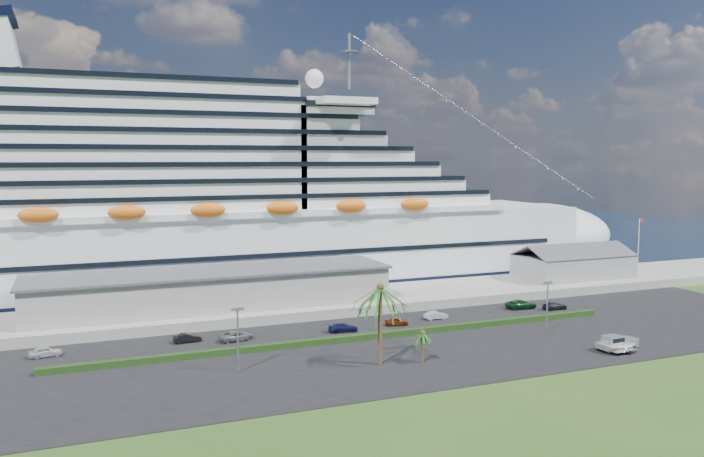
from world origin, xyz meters
name	(u,v)px	position (x,y,z in m)	size (l,w,h in m)	color
ground	(461,365)	(0.00, 0.00, 0.00)	(420.00, 420.00, 0.00)	#294E1A
asphalt_lot	(422,344)	(0.00, 11.00, 0.06)	(140.00, 38.00, 0.12)	black
wharf	(348,300)	(0.00, 40.00, 0.90)	(240.00, 20.00, 1.80)	gray
water	(238,247)	(0.00, 130.00, 0.01)	(420.00, 160.00, 0.02)	black
cruise_ship	(206,210)	(-21.53, 64.00, 16.69)	(191.00, 38.00, 54.00)	silver
terminal_building	(213,288)	(-25.00, 40.00, 5.01)	(61.00, 15.00, 6.30)	gray
port_shed	(573,265)	(52.00, 40.00, 4.40)	(24.00, 12.31, 7.37)	gray
flagpole	(639,243)	(70.04, 40.00, 8.27)	(1.08, 0.16, 12.00)	silver
hedge	(359,337)	(-8.00, 16.00, 0.57)	(88.00, 1.10, 0.90)	black
lamp_post_left	(238,331)	(-28.00, 8.00, 5.34)	(1.60, 0.35, 8.27)	gray
lamp_post_right	(547,301)	(20.00, 8.00, 5.34)	(1.60, 0.35, 8.27)	gray
palm_tall	(380,296)	(-10.00, 4.00, 9.20)	(8.82, 8.82, 11.13)	#47301E
palm_short	(423,337)	(-4.50, 2.50, 3.67)	(3.53, 3.53, 4.56)	#47301E
parked_car_0	(45,352)	(-50.93, 24.44, 0.85)	(1.72, 4.28, 1.46)	silver
parked_car_1	(187,338)	(-31.83, 24.61, 0.79)	(1.42, 4.08, 1.34)	black
parked_car_2	(237,336)	(-24.86, 22.83, 0.82)	(2.33, 5.06, 1.41)	slate
parked_car_3	(343,328)	(-8.29, 21.62, 0.80)	(1.90, 4.67, 1.36)	#131642
parked_car_4	(396,322)	(1.23, 22.07, 0.77)	(1.53, 3.80, 1.29)	maroon
parked_car_5	(436,315)	(9.33, 23.49, 0.79)	(1.41, 4.05, 1.33)	silver
parked_car_6	(521,304)	(27.66, 24.88, 0.91)	(2.62, 5.68, 1.58)	#0D3516
parked_car_7	(555,306)	(32.73, 21.93, 0.79)	(1.88, 4.63, 1.34)	black
pickup_truck	(617,342)	(23.67, -2.73, 1.30)	(6.21, 2.54, 2.16)	black
boat_trailer	(624,347)	(23.37, -4.40, 1.11)	(5.26, 3.48, 1.50)	gray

